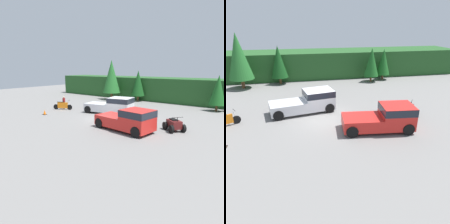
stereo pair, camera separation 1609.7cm
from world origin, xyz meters
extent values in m
plane|color=slate|center=(0.00, 0.00, 0.00)|extent=(80.00, 80.00, 0.00)
cube|color=#235123|center=(0.00, 16.00, 1.79)|extent=(44.00, 6.00, 3.57)
cylinder|color=brown|center=(-8.26, 11.10, 0.58)|extent=(0.38, 0.38, 1.15)
cone|color=#236628|center=(-8.26, 11.10, 3.79)|extent=(2.82, 2.82, 5.26)
cylinder|color=brown|center=(-3.96, 12.32, 0.43)|extent=(0.29, 0.29, 0.86)
cone|color=#144719|center=(-3.96, 12.32, 2.81)|extent=(2.10, 2.10, 3.91)
cylinder|color=brown|center=(7.83, 11.12, 0.39)|extent=(0.26, 0.26, 0.78)
cone|color=#19561E|center=(7.83, 11.12, 2.57)|extent=(1.92, 1.92, 3.57)
cylinder|color=brown|center=(9.80, 11.91, 0.37)|extent=(0.25, 0.25, 0.74)
cone|color=#19561E|center=(9.80, 11.91, 2.41)|extent=(1.80, 1.80, 3.36)
cube|color=red|center=(5.04, -2.53, 1.08)|extent=(2.53, 2.33, 1.69)
cube|color=#1E232D|center=(5.04, -2.53, 1.63)|extent=(2.55, 2.35, 0.54)
cube|color=red|center=(2.48, -2.26, 0.67)|extent=(3.04, 2.38, 0.87)
cylinder|color=black|center=(5.74, -1.63, 0.43)|extent=(0.89, 0.37, 0.86)
cylinder|color=black|center=(5.53, -3.55, 0.43)|extent=(0.89, 0.37, 0.86)
cylinder|color=black|center=(1.73, -1.21, 0.43)|extent=(0.89, 0.37, 0.86)
cylinder|color=black|center=(1.52, -3.12, 0.43)|extent=(0.89, 0.37, 0.86)
cube|color=silver|center=(-0.15, 2.40, 1.08)|extent=(2.83, 2.51, 1.69)
cube|color=#1E232D|center=(-0.15, 2.40, 1.63)|extent=(2.86, 2.53, 0.54)
cube|color=silver|center=(-2.88, 1.90, 0.67)|extent=(3.38, 2.61, 0.87)
cylinder|color=black|center=(0.35, 3.47, 0.43)|extent=(0.90, 0.43, 0.86)
cylinder|color=black|center=(0.70, 1.58, 0.43)|extent=(0.90, 0.43, 0.86)
cylinder|color=black|center=(-4.00, 2.67, 0.43)|extent=(0.90, 0.43, 0.86)
cylinder|color=black|center=(-3.65, 0.78, 0.43)|extent=(0.90, 0.43, 0.86)
cylinder|color=black|center=(-6.87, 0.81, 0.33)|extent=(0.63, 0.40, 0.66)
cylinder|color=#B7B7BC|center=(-6.92, 0.79, 0.75)|extent=(0.30, 0.19, 0.82)
cylinder|color=black|center=(-6.92, 0.79, 1.17)|extent=(0.31, 0.55, 0.04)
cylinder|color=black|center=(7.84, 0.05, 0.33)|extent=(0.65, 0.59, 0.66)
cylinder|color=black|center=(7.17, -0.77, 0.33)|extent=(0.65, 0.59, 0.66)
cylinder|color=black|center=(6.97, 0.77, 0.33)|extent=(0.65, 0.59, 0.66)
cylinder|color=black|center=(6.30, -0.05, 0.33)|extent=(0.65, 0.59, 0.66)
cube|color=#5B1919|center=(7.07, 0.00, 0.57)|extent=(1.53, 1.46, 0.65)
cylinder|color=black|center=(7.44, -0.30, 1.07)|extent=(0.07, 0.07, 0.35)
cylinder|color=black|center=(7.44, -0.30, 1.25)|extent=(0.66, 0.79, 0.04)
cube|color=black|center=(6.96, 0.09, 0.94)|extent=(0.88, 0.84, 0.08)
camera|label=1|loc=(13.81, -17.08, 5.21)|focal=35.00mm
camera|label=2|loc=(-2.08, -16.10, 7.55)|focal=35.00mm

